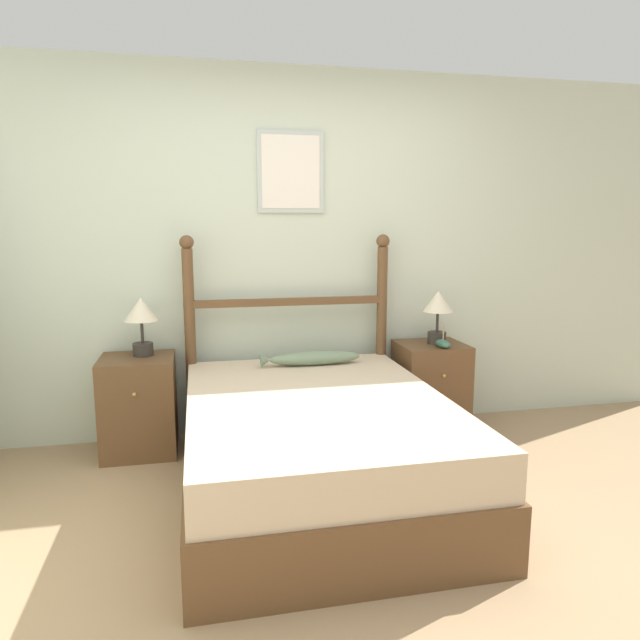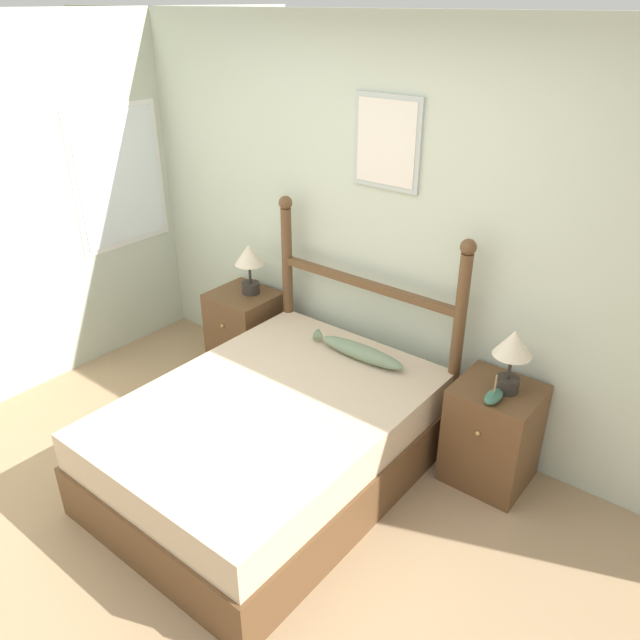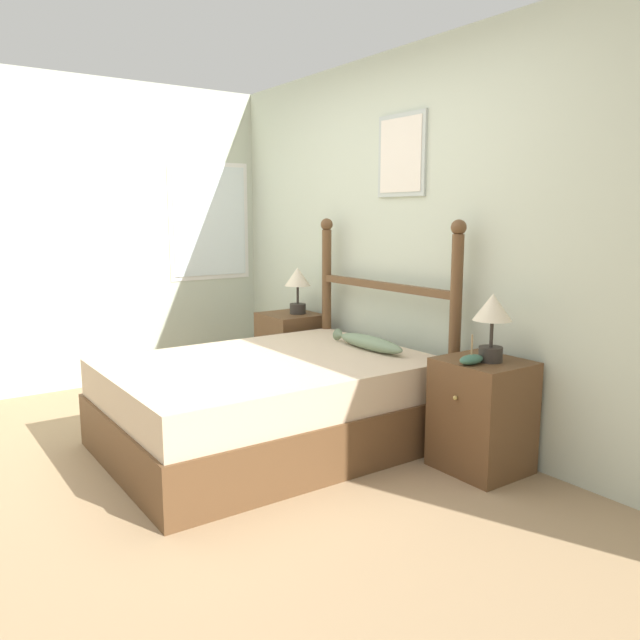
# 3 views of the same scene
# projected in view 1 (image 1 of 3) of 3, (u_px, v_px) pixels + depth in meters

# --- Properties ---
(ground_plane) EXTENTS (16.00, 16.00, 0.00)m
(ground_plane) POSITION_uv_depth(u_px,v_px,m) (353.00, 556.00, 2.59)
(ground_plane) COLOR #9E7F5B
(wall_back) EXTENTS (6.40, 0.08, 2.55)m
(wall_back) POSITION_uv_depth(u_px,v_px,m) (289.00, 254.00, 4.04)
(wall_back) COLOR beige
(wall_back) RESTS_ON ground_plane
(bed) EXTENTS (1.42, 1.94, 0.56)m
(bed) POSITION_uv_depth(u_px,v_px,m) (317.00, 446.00, 3.16)
(bed) COLOR brown
(bed) RESTS_ON ground_plane
(headboard) EXTENTS (1.45, 0.09, 1.42)m
(headboard) POSITION_uv_depth(u_px,v_px,m) (289.00, 327.00, 3.97)
(headboard) COLOR brown
(headboard) RESTS_ON ground_plane
(nightstand_left) EXTENTS (0.47, 0.45, 0.64)m
(nightstand_left) POSITION_uv_depth(u_px,v_px,m) (139.00, 405.00, 3.72)
(nightstand_left) COLOR brown
(nightstand_left) RESTS_ON ground_plane
(nightstand_right) EXTENTS (0.47, 0.45, 0.64)m
(nightstand_right) POSITION_uv_depth(u_px,v_px,m) (430.00, 387.00, 4.14)
(nightstand_right) COLOR brown
(nightstand_right) RESTS_ON ground_plane
(table_lamp_left) EXTENTS (0.21, 0.21, 0.38)m
(table_lamp_left) POSITION_uv_depth(u_px,v_px,m) (141.00, 316.00, 3.68)
(table_lamp_left) COLOR #2D2823
(table_lamp_left) RESTS_ON nightstand_left
(table_lamp_right) EXTENTS (0.21, 0.21, 0.38)m
(table_lamp_right) POSITION_uv_depth(u_px,v_px,m) (438.00, 308.00, 4.06)
(table_lamp_right) COLOR #2D2823
(table_lamp_right) RESTS_ON nightstand_right
(model_boat) EXTENTS (0.08, 0.16, 0.17)m
(model_boat) POSITION_uv_depth(u_px,v_px,m) (443.00, 343.00, 3.96)
(model_boat) COLOR #386651
(model_boat) RESTS_ON nightstand_right
(fish_pillow) EXTENTS (0.68, 0.13, 0.09)m
(fish_pillow) POSITION_uv_depth(u_px,v_px,m) (312.00, 358.00, 3.81)
(fish_pillow) COLOR gray
(fish_pillow) RESTS_ON bed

